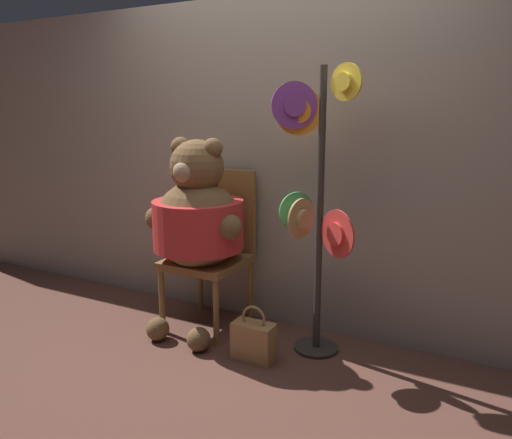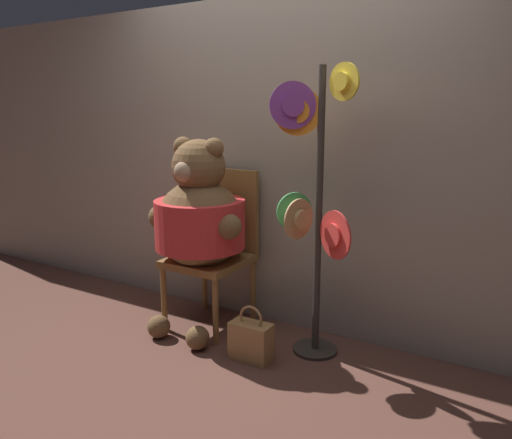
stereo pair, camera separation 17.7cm
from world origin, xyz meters
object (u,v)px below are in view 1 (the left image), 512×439
Objects in this scene: hat_display_rack at (314,199)px; handbag_on_ground at (254,341)px; chair at (214,244)px; teddy_bear at (198,219)px.

hat_display_rack reaches higher than handbag_on_ground.
chair is 0.62× the size of hat_display_rack.
hat_display_rack is (0.80, 0.04, 0.20)m from teddy_bear.
teddy_bear is at bearing -92.59° from chair.
chair is 0.28m from teddy_bear.
hat_display_rack is 5.00× the size of handbag_on_ground.
teddy_bear is 0.83m from hat_display_rack.
chair is 0.82× the size of teddy_bear.
hat_display_rack is (0.80, -0.14, 0.41)m from chair.
chair reaches higher than handbag_on_ground.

